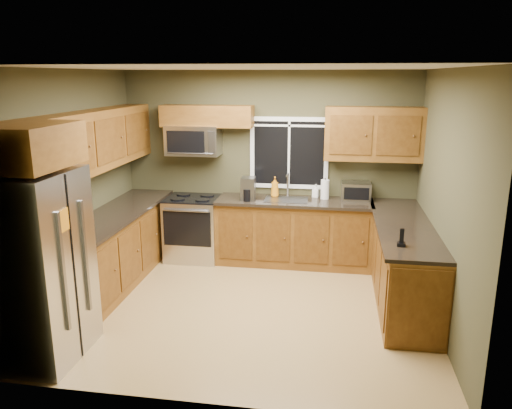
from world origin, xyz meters
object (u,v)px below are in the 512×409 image
(paper_towel_roll, at_px, (325,189))
(soap_bottle_b, at_px, (316,191))
(refrigerator, at_px, (38,267))
(microwave, at_px, (193,140))
(kettle, at_px, (249,190))
(toaster_oven, at_px, (356,191))
(cordless_phone, at_px, (401,241))
(soap_bottle_a, at_px, (275,187))
(range, at_px, (194,228))
(coffee_maker, at_px, (248,189))

(paper_towel_roll, bearing_deg, soap_bottle_b, 146.76)
(refrigerator, bearing_deg, microwave, 76.66)
(kettle, bearing_deg, toaster_oven, 6.11)
(toaster_oven, relative_size, cordless_phone, 2.15)
(toaster_oven, bearing_deg, soap_bottle_a, 179.33)
(microwave, bearing_deg, soap_bottle_b, 3.08)
(range, relative_size, soap_bottle_b, 5.05)
(paper_towel_roll, relative_size, soap_bottle_b, 1.62)
(range, relative_size, soap_bottle_a, 3.23)
(microwave, bearing_deg, kettle, -10.11)
(kettle, relative_size, soap_bottle_a, 0.91)
(microwave, xyz_separation_m, soap_bottle_a, (1.17, 0.02, -0.64))
(toaster_oven, distance_m, paper_towel_roll, 0.43)
(soap_bottle_b, relative_size, cordless_phone, 1.00)
(coffee_maker, bearing_deg, microwave, 165.71)
(microwave, distance_m, soap_bottle_a, 1.34)
(refrigerator, distance_m, paper_towel_roll, 3.89)
(coffee_maker, height_order, kettle, coffee_maker)
(refrigerator, relative_size, range, 1.92)
(range, bearing_deg, soap_bottle_b, 7.50)
(refrigerator, distance_m, toaster_oven, 4.19)
(refrigerator, bearing_deg, toaster_oven, 44.22)
(cordless_phone, bearing_deg, microwave, 145.01)
(toaster_oven, height_order, soap_bottle_b, toaster_oven)
(kettle, height_order, paper_towel_roll, paper_towel_roll)
(toaster_oven, xyz_separation_m, cordless_phone, (0.39, -1.90, -0.07))
(soap_bottle_a, height_order, cordless_phone, soap_bottle_a)
(microwave, bearing_deg, coffee_maker, -14.29)
(toaster_oven, bearing_deg, coffee_maker, -171.55)
(paper_towel_roll, relative_size, soap_bottle_a, 1.04)
(coffee_maker, distance_m, kettle, 0.07)
(range, bearing_deg, coffee_maker, -5.11)
(cordless_phone, bearing_deg, soap_bottle_b, 115.53)
(coffee_maker, xyz_separation_m, soap_bottle_b, (0.93, 0.30, -0.05))
(microwave, height_order, toaster_oven, microwave)
(kettle, distance_m, cordless_phone, 2.55)
(range, xyz_separation_m, paper_towel_roll, (1.88, 0.15, 0.61))
(soap_bottle_a, bearing_deg, kettle, -153.30)
(range, bearing_deg, soap_bottle_a, 7.80)
(range, distance_m, coffee_maker, 1.03)
(soap_bottle_b, height_order, cordless_phone, same)
(microwave, distance_m, toaster_oven, 2.40)
(coffee_maker, bearing_deg, paper_towel_roll, 11.77)
(range, relative_size, kettle, 3.57)
(soap_bottle_a, bearing_deg, soap_bottle_b, 6.89)
(paper_towel_roll, distance_m, cordless_phone, 2.07)
(paper_towel_roll, xyz_separation_m, cordless_phone, (0.82, -1.90, -0.08))
(kettle, bearing_deg, range, 179.20)
(range, relative_size, coffee_maker, 2.97)
(microwave, xyz_separation_m, coffee_maker, (0.82, -0.21, -0.64))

